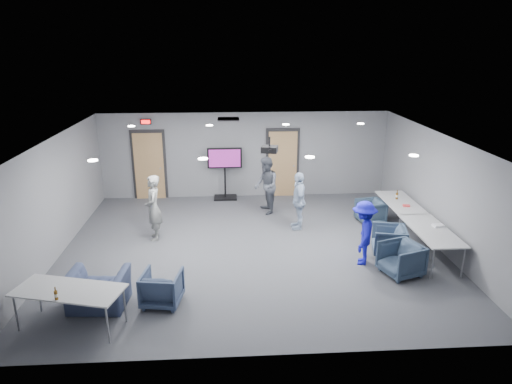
{
  "coord_description": "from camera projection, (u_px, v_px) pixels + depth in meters",
  "views": [
    {
      "loc": [
        -0.54,
        -10.05,
        4.72
      ],
      "look_at": [
        0.14,
        0.69,
        1.2
      ],
      "focal_mm": 32.0,
      "sensor_mm": 36.0,
      "label": 1
    }
  ],
  "objects": [
    {
      "name": "projector",
      "position": [
        270.0,
        149.0,
        10.46
      ],
      "size": [
        0.43,
        0.39,
        0.36
      ],
      "rotation": [
        0.0,
        0.0,
        -0.25
      ],
      "color": "black",
      "rests_on": "ceiling"
    },
    {
      "name": "person_a",
      "position": [
        153.0,
        208.0,
        11.31
      ],
      "size": [
        0.49,
        0.66,
        1.66
      ],
      "primitive_type": "imported",
      "rotation": [
        0.0,
        0.0,
        -1.41
      ],
      "color": "gray",
      "rests_on": "floor"
    },
    {
      "name": "person_d",
      "position": [
        363.0,
        233.0,
        10.07
      ],
      "size": [
        0.84,
        1.07,
        1.46
      ],
      "primitive_type": "imported",
      "rotation": [
        0.0,
        0.0,
        -1.93
      ],
      "color": "#1A1BAB",
      "rests_on": "floor"
    },
    {
      "name": "door_right",
      "position": [
        283.0,
        163.0,
        14.52
      ],
      "size": [
        1.06,
        0.17,
        2.24
      ],
      "color": "black",
      "rests_on": "wall_back"
    },
    {
      "name": "downlights",
      "position": [
        252.0,
        139.0,
        10.2
      ],
      "size": [
        6.18,
        3.78,
        0.02
      ],
      "color": "white",
      "rests_on": "ceiling"
    },
    {
      "name": "bottle_right",
      "position": [
        397.0,
        196.0,
        12.22
      ],
      "size": [
        0.07,
        0.07,
        0.25
      ],
      "color": "#603D10",
      "rests_on": "table_right_a"
    },
    {
      "name": "person_c",
      "position": [
        299.0,
        201.0,
        11.99
      ],
      "size": [
        0.39,
        0.91,
        1.55
      ],
      "primitive_type": "imported",
      "rotation": [
        0.0,
        0.0,
        -1.58
      ],
      "color": "#A4B7D3",
      "rests_on": "floor"
    },
    {
      "name": "wall_right",
      "position": [
        440.0,
        191.0,
        10.88
      ],
      "size": [
        0.02,
        8.0,
        2.7
      ],
      "primitive_type": "cube",
      "color": "slate",
      "rests_on": "floor"
    },
    {
      "name": "wrapper",
      "position": [
        438.0,
        226.0,
        10.4
      ],
      "size": [
        0.26,
        0.19,
        0.05
      ],
      "primitive_type": "cube",
      "rotation": [
        0.0,
        0.0,
        0.13
      ],
      "color": "white",
      "rests_on": "table_right_b"
    },
    {
      "name": "table_right_b",
      "position": [
        431.0,
        231.0,
        10.25
      ],
      "size": [
        0.82,
        1.96,
        0.73
      ],
      "rotation": [
        0.0,
        0.0,
        1.57
      ],
      "color": "#BBBDC0",
      "rests_on": "floor"
    },
    {
      "name": "chair_front_b",
      "position": [
        97.0,
        290.0,
        8.47
      ],
      "size": [
        1.13,
        1.01,
        0.69
      ],
      "primitive_type": "imported",
      "rotation": [
        0.0,
        0.0,
        3.07
      ],
      "color": "#353E5C",
      "rests_on": "floor"
    },
    {
      "name": "wall_front",
      "position": [
        266.0,
        280.0,
        6.82
      ],
      "size": [
        9.0,
        0.02,
        2.7
      ],
      "primitive_type": "cube",
      "color": "slate",
      "rests_on": "floor"
    },
    {
      "name": "person_b",
      "position": [
        266.0,
        186.0,
        13.08
      ],
      "size": [
        0.74,
        0.89,
        1.65
      ],
      "primitive_type": "imported",
      "rotation": [
        0.0,
        0.0,
        -1.41
      ],
      "color": "#535863",
      "rests_on": "floor"
    },
    {
      "name": "floor",
      "position": [
        252.0,
        248.0,
        11.03
      ],
      "size": [
        9.0,
        9.0,
        0.0
      ],
      "primitive_type": "plane",
      "color": "#3B3D43",
      "rests_on": "ground"
    },
    {
      "name": "ceiling",
      "position": [
        251.0,
        138.0,
        10.19
      ],
      "size": [
        9.0,
        9.0,
        0.0
      ],
      "primitive_type": "plane",
      "rotation": [
        3.14,
        0.0,
        0.0
      ],
      "color": "silver",
      "rests_on": "wall_back"
    },
    {
      "name": "door_left",
      "position": [
        149.0,
        166.0,
        14.27
      ],
      "size": [
        1.06,
        0.17,
        2.24
      ],
      "color": "black",
      "rests_on": "wall_back"
    },
    {
      "name": "chair_right_c",
      "position": [
        401.0,
        259.0,
        9.67
      ],
      "size": [
        0.99,
        0.97,
        0.71
      ],
      "primitive_type": "imported",
      "rotation": [
        0.0,
        0.0,
        -1.24
      ],
      "color": "#314155",
      "rests_on": "floor"
    },
    {
      "name": "wall_left",
      "position": [
        54.0,
        199.0,
        10.34
      ],
      "size": [
        0.02,
        8.0,
        2.7
      ],
      "primitive_type": "cube",
      "color": "slate",
      "rests_on": "floor"
    },
    {
      "name": "hvac_diffuser",
      "position": [
        228.0,
        119.0,
        12.82
      ],
      "size": [
        0.6,
        0.6,
        0.03
      ],
      "primitive_type": "cube",
      "color": "black",
      "rests_on": "ceiling"
    },
    {
      "name": "table_front_left",
      "position": [
        69.0,
        292.0,
        7.78
      ],
      "size": [
        1.99,
        1.22,
        0.73
      ],
      "rotation": [
        0.0,
        0.0,
        -0.26
      ],
      "color": "#BBBDC0",
      "rests_on": "floor"
    },
    {
      "name": "chair_right_a",
      "position": [
        370.0,
        211.0,
        12.54
      ],
      "size": [
        0.79,
        0.78,
        0.63
      ],
      "primitive_type": "imported",
      "rotation": [
        0.0,
        0.0,
        -1.41
      ],
      "color": "#334659",
      "rests_on": "floor"
    },
    {
      "name": "snack_box",
      "position": [
        406.0,
        206.0,
        11.7
      ],
      "size": [
        0.2,
        0.15,
        0.04
      ],
      "primitive_type": "cube",
      "rotation": [
        0.0,
        0.0,
        -0.22
      ],
      "color": "red",
      "rests_on": "table_right_a"
    },
    {
      "name": "chair_right_b",
      "position": [
        389.0,
        240.0,
        10.63
      ],
      "size": [
        0.89,
        0.88,
        0.68
      ],
      "primitive_type": "imported",
      "rotation": [
        0.0,
        0.0,
        -1.79
      ],
      "color": "#36465D",
      "rests_on": "floor"
    },
    {
      "name": "table_right_a",
      "position": [
        400.0,
        203.0,
        12.05
      ],
      "size": [
        0.79,
        1.9,
        0.73
      ],
      "rotation": [
        0.0,
        0.0,
        1.57
      ],
      "color": "#BBBDC0",
      "rests_on": "floor"
    },
    {
      "name": "bottle_front",
      "position": [
        56.0,
        295.0,
        7.43
      ],
      "size": [
        0.06,
        0.06,
        0.23
      ],
      "color": "#603D10",
      "rests_on": "table_front_left"
    },
    {
      "name": "exit_sign",
      "position": [
        146.0,
        122.0,
        13.82
      ],
      "size": [
        0.32,
        0.08,
        0.16
      ],
      "color": "black",
      "rests_on": "wall_back"
    },
    {
      "name": "chair_front_a",
      "position": [
        162.0,
        288.0,
        8.59
      ],
      "size": [
        0.81,
        0.83,
        0.66
      ],
      "primitive_type": "imported",
      "rotation": [
        0.0,
        0.0,
        2.98
      ],
      "color": "#35425C",
      "rests_on": "floor"
    },
    {
      "name": "tv_stand",
      "position": [
        225.0,
        170.0,
        14.26
      ],
      "size": [
        1.07,
        0.51,
        1.65
      ],
      "color": "black",
      "rests_on": "floor"
    },
    {
      "name": "wall_back",
      "position": [
        245.0,
        155.0,
        14.41
      ],
      "size": [
        9.0,
        0.02,
        2.7
      ],
      "primitive_type": "cube",
      "color": "slate",
      "rests_on": "floor"
    }
  ]
}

